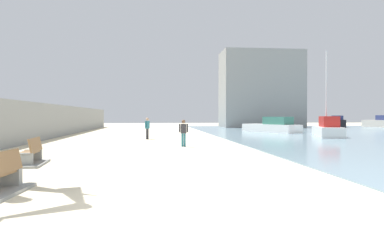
{
  "coord_description": "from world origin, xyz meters",
  "views": [
    {
      "loc": [
        0.75,
        -7.22,
        1.79
      ],
      "look_at": [
        3.33,
        17.36,
        1.48
      ],
      "focal_mm": 33.62,
      "sensor_mm": 36.0,
      "label": 1
    }
  ],
  "objects_px": {
    "person_walking": "(147,127)",
    "person_standing": "(184,131)",
    "bench_far": "(30,158)",
    "boat_outer": "(382,123)",
    "boat_nearest": "(272,126)",
    "boat_far_left": "(327,128)",
    "boat_far_right": "(337,123)"
  },
  "relations": [
    {
      "from": "person_walking",
      "to": "person_standing",
      "type": "xyz_separation_m",
      "value": [
        2.19,
        -6.58,
        -0.05
      ]
    },
    {
      "from": "bench_far",
      "to": "boat_outer",
      "type": "bearing_deg",
      "value": 43.96
    },
    {
      "from": "person_standing",
      "to": "boat_nearest",
      "type": "height_order",
      "value": "boat_nearest"
    },
    {
      "from": "person_walking",
      "to": "boat_far_left",
      "type": "height_order",
      "value": "boat_far_left"
    },
    {
      "from": "bench_far",
      "to": "boat_far_right",
      "type": "xyz_separation_m",
      "value": [
        31.29,
        36.82,
        0.49
      ]
    },
    {
      "from": "boat_far_left",
      "to": "boat_nearest",
      "type": "xyz_separation_m",
      "value": [
        -2.34,
        7.46,
        -0.04
      ]
    },
    {
      "from": "bench_far",
      "to": "boat_far_left",
      "type": "height_order",
      "value": "boat_far_left"
    },
    {
      "from": "person_standing",
      "to": "boat_nearest",
      "type": "distance_m",
      "value": 19.52
    },
    {
      "from": "boat_far_left",
      "to": "boat_far_right",
      "type": "xyz_separation_m",
      "value": [
        12.06,
        21.03,
        0.05
      ]
    },
    {
      "from": "boat_far_right",
      "to": "boat_outer",
      "type": "relative_size",
      "value": 0.84
    },
    {
      "from": "boat_far_left",
      "to": "boat_far_right",
      "type": "distance_m",
      "value": 24.24
    },
    {
      "from": "boat_far_right",
      "to": "boat_outer",
      "type": "xyz_separation_m",
      "value": [
        7.41,
        0.5,
        0.0
      ]
    },
    {
      "from": "bench_far",
      "to": "boat_nearest",
      "type": "xyz_separation_m",
      "value": [
        16.88,
        23.26,
        0.4
      ]
    },
    {
      "from": "boat_nearest",
      "to": "boat_far_right",
      "type": "bearing_deg",
      "value": 43.29
    },
    {
      "from": "bench_far",
      "to": "boat_nearest",
      "type": "height_order",
      "value": "boat_nearest"
    },
    {
      "from": "person_walking",
      "to": "boat_nearest",
      "type": "height_order",
      "value": "boat_nearest"
    },
    {
      "from": "bench_far",
      "to": "boat_nearest",
      "type": "relative_size",
      "value": 0.3
    },
    {
      "from": "person_walking",
      "to": "boat_outer",
      "type": "xyz_separation_m",
      "value": [
        34.72,
        23.8,
        -0.21
      ]
    },
    {
      "from": "bench_far",
      "to": "person_standing",
      "type": "height_order",
      "value": "person_standing"
    },
    {
      "from": "person_walking",
      "to": "boat_far_left",
      "type": "relative_size",
      "value": 0.21
    },
    {
      "from": "boat_far_right",
      "to": "boat_outer",
      "type": "height_order",
      "value": "boat_outer"
    },
    {
      "from": "bench_far",
      "to": "person_walking",
      "type": "xyz_separation_m",
      "value": [
        3.98,
        13.52,
        0.7
      ]
    },
    {
      "from": "boat_outer",
      "to": "bench_far",
      "type": "bearing_deg",
      "value": -136.04
    },
    {
      "from": "boat_far_right",
      "to": "boat_nearest",
      "type": "relative_size",
      "value": 0.68
    },
    {
      "from": "person_walking",
      "to": "person_standing",
      "type": "distance_m",
      "value": 6.93
    },
    {
      "from": "person_walking",
      "to": "boat_far_left",
      "type": "bearing_deg",
      "value": 8.47
    },
    {
      "from": "boat_outer",
      "to": "person_standing",
      "type": "bearing_deg",
      "value": -136.97
    },
    {
      "from": "boat_far_left",
      "to": "person_standing",
      "type": "bearing_deg",
      "value": -145.88
    },
    {
      "from": "person_standing",
      "to": "boat_far_left",
      "type": "bearing_deg",
      "value": 34.12
    },
    {
      "from": "bench_far",
      "to": "person_standing",
      "type": "bearing_deg",
      "value": 48.41
    },
    {
      "from": "boat_far_right",
      "to": "boat_outer",
      "type": "bearing_deg",
      "value": 3.86
    },
    {
      "from": "person_walking",
      "to": "boat_outer",
      "type": "relative_size",
      "value": 0.28
    }
  ]
}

